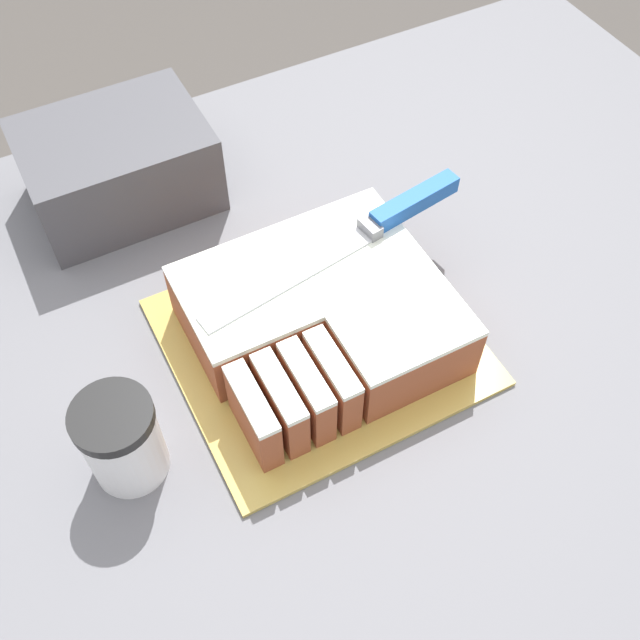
{
  "coord_description": "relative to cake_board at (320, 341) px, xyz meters",
  "views": [
    {
      "loc": [
        -0.26,
        -0.4,
        1.65
      ],
      "look_at": [
        -0.03,
        0.05,
        0.96
      ],
      "focal_mm": 42.0,
      "sensor_mm": 36.0,
      "label": 1
    }
  ],
  "objects": [
    {
      "name": "countertop",
      "position": [
        0.03,
        -0.05,
        -0.46
      ],
      "size": [
        1.4,
        1.1,
        0.91
      ],
      "color": "slate",
      "rests_on": "ground_plane"
    },
    {
      "name": "cake",
      "position": [
        0.0,
        0.0,
        0.04
      ],
      "size": [
        0.28,
        0.25,
        0.08
      ],
      "color": "#994C2D",
      "rests_on": "cake_board"
    },
    {
      "name": "coffee_cup",
      "position": [
        -0.25,
        -0.05,
        0.05
      ],
      "size": [
        0.08,
        0.08,
        0.11
      ],
      "color": "white",
      "rests_on": "countertop"
    },
    {
      "name": "storage_box",
      "position": [
        -0.12,
        0.34,
        0.06
      ],
      "size": [
        0.24,
        0.17,
        0.12
      ],
      "color": "#47474C",
      "rests_on": "countertop"
    },
    {
      "name": "knife",
      "position": [
        0.12,
        0.06,
        0.09
      ],
      "size": [
        0.36,
        0.08,
        0.02
      ],
      "rotation": [
        0.0,
        0.0,
        3.3
      ],
      "color": "silver",
      "rests_on": "cake"
    },
    {
      "name": "ground_plane",
      "position": [
        0.03,
        -0.05,
        -0.91
      ],
      "size": [
        8.0,
        8.0,
        0.0
      ],
      "primitive_type": "plane",
      "color": "#4C4742"
    },
    {
      "name": "cake_board",
      "position": [
        0.0,
        0.0,
        0.0
      ],
      "size": [
        0.34,
        0.31,
        0.01
      ],
      "color": "gold",
      "rests_on": "countertop"
    }
  ]
}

